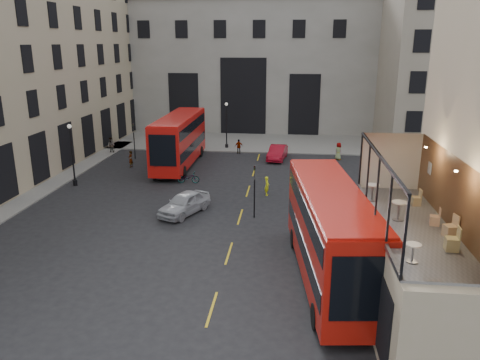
# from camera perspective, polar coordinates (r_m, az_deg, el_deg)

# --- Properties ---
(ground) EXTENTS (140.00, 140.00, 0.00)m
(ground) POSITION_cam_1_polar(r_m,az_deg,el_deg) (22.28, 1.81, -15.74)
(ground) COLOR black
(ground) RESTS_ON ground
(host_frontage) EXTENTS (3.00, 11.00, 4.50)m
(host_frontage) POSITION_cam_1_polar(r_m,az_deg,el_deg) (21.74, 19.54, -10.84)
(host_frontage) COLOR tan
(host_frontage) RESTS_ON ground
(cafe_floor) EXTENTS (3.00, 10.00, 0.10)m
(cafe_floor) POSITION_cam_1_polar(r_m,az_deg,el_deg) (20.82, 20.14, -5.18)
(cafe_floor) COLOR slate
(cafe_floor) RESTS_ON host_frontage
(gateway) EXTENTS (35.00, 10.60, 18.00)m
(gateway) POSITION_cam_1_polar(r_m,az_deg,el_deg) (67.16, 0.86, 14.30)
(gateway) COLOR #9E9A93
(gateway) RESTS_ON ground
(building_right) EXTENTS (16.60, 18.60, 20.00)m
(building_right) POSITION_cam_1_polar(r_m,az_deg,el_deg) (61.68, 24.59, 13.62)
(building_right) COLOR gray
(building_right) RESTS_ON ground
(pavement_far) EXTENTS (40.00, 12.00, 0.12)m
(pavement_far) POSITION_cam_1_polar(r_m,az_deg,el_deg) (58.50, -1.09, 4.77)
(pavement_far) COLOR slate
(pavement_far) RESTS_ON ground
(traffic_light_near) EXTENTS (0.16, 0.20, 3.80)m
(traffic_light_near) POSITION_cam_1_polar(r_m,az_deg,el_deg) (32.32, 1.78, -0.57)
(traffic_light_near) COLOR black
(traffic_light_near) RESTS_ON ground
(traffic_light_far) EXTENTS (0.16, 0.20, 3.80)m
(traffic_light_far) POSITION_cam_1_polar(r_m,az_deg,el_deg) (50.49, -12.82, 5.23)
(traffic_light_far) COLOR black
(traffic_light_far) RESTS_ON ground
(street_lamp_a) EXTENTS (0.36, 0.36, 5.33)m
(street_lamp_a) POSITION_cam_1_polar(r_m,az_deg,el_deg) (42.23, -19.73, 2.49)
(street_lamp_a) COLOR black
(street_lamp_a) RESTS_ON ground
(street_lamp_b) EXTENTS (0.36, 0.36, 5.33)m
(street_lamp_b) POSITION_cam_1_polar(r_m,az_deg,el_deg) (54.17, -1.65, 6.34)
(street_lamp_b) COLOR black
(street_lamp_b) RESTS_ON ground
(bus_near) EXTENTS (4.20, 12.62, 4.94)m
(bus_near) POSITION_cam_1_polar(r_m,az_deg,el_deg) (24.17, 10.89, -5.97)
(bus_near) COLOR red
(bus_near) RESTS_ON ground
(bus_far) EXTENTS (2.99, 12.61, 5.02)m
(bus_far) POSITION_cam_1_polar(r_m,az_deg,el_deg) (46.63, -7.40, 5.10)
(bus_far) COLOR red
(bus_far) RESTS_ON ground
(car_a) EXTENTS (3.56, 4.96, 1.57)m
(car_a) POSITION_cam_1_polar(r_m,az_deg,el_deg) (33.80, -6.79, -2.83)
(car_a) COLOR #A8AAB1
(car_a) RESTS_ON ground
(car_b) EXTENTS (2.17, 4.72, 1.50)m
(car_b) POSITION_cam_1_polar(r_m,az_deg,el_deg) (49.36, 4.59, 3.35)
(car_b) COLOR maroon
(car_b) RESTS_ON ground
(car_c) EXTENTS (4.17, 6.16, 1.66)m
(car_c) POSITION_cam_1_polar(r_m,az_deg,el_deg) (44.05, -9.34, 1.69)
(car_c) COLOR black
(car_c) RESTS_ON ground
(bicycle) EXTENTS (1.95, 0.74, 1.02)m
(bicycle) POSITION_cam_1_polar(r_m,az_deg,el_deg) (41.19, -6.32, 0.31)
(bicycle) COLOR gray
(bicycle) RESTS_ON ground
(cyclist) EXTENTS (0.38, 0.57, 1.56)m
(cyclist) POSITION_cam_1_polar(r_m,az_deg,el_deg) (37.65, 3.31, -0.73)
(cyclist) COLOR yellow
(cyclist) RESTS_ON ground
(pedestrian_a) EXTENTS (1.05, 0.92, 1.82)m
(pedestrian_a) POSITION_cam_1_polar(r_m,az_deg,el_deg) (53.70, -15.41, 4.06)
(pedestrian_a) COLOR gray
(pedestrian_a) RESTS_ON ground
(pedestrian_b) EXTENTS (0.98, 1.21, 1.63)m
(pedestrian_b) POSITION_cam_1_polar(r_m,az_deg,el_deg) (52.22, -6.25, 4.10)
(pedestrian_b) COLOR gray
(pedestrian_b) RESTS_ON ground
(pedestrian_c) EXTENTS (1.01, 0.61, 1.61)m
(pedestrian_c) POSITION_cam_1_polar(r_m,az_deg,el_deg) (51.87, -0.13, 4.11)
(pedestrian_c) COLOR gray
(pedestrian_c) RESTS_ON ground
(pedestrian_d) EXTENTS (0.99, 1.06, 1.82)m
(pedestrian_d) POSITION_cam_1_polar(r_m,az_deg,el_deg) (50.21, 11.91, 3.46)
(pedestrian_d) COLOR gray
(pedestrian_d) RESTS_ON ground
(pedestrian_e) EXTENTS (0.46, 0.64, 1.62)m
(pedestrian_e) POSITION_cam_1_polar(r_m,az_deg,el_deg) (47.40, -13.20, 2.49)
(pedestrian_e) COLOR gray
(pedestrian_e) RESTS_ON ground
(cafe_table_near) EXTENTS (0.54, 0.54, 0.67)m
(cafe_table_near) POSITION_cam_1_polar(r_m,az_deg,el_deg) (17.18, 20.35, -8.02)
(cafe_table_near) COLOR silver
(cafe_table_near) RESTS_ON cafe_floor
(cafe_table_mid) EXTENTS (0.65, 0.65, 0.81)m
(cafe_table_mid) POSITION_cam_1_polar(r_m,az_deg,el_deg) (20.91, 18.82, -3.25)
(cafe_table_mid) COLOR white
(cafe_table_mid) RESTS_ON cafe_floor
(cafe_table_far) EXTENTS (0.63, 0.63, 0.78)m
(cafe_table_far) POSITION_cam_1_polar(r_m,az_deg,el_deg) (23.15, 15.87, -1.15)
(cafe_table_far) COLOR white
(cafe_table_far) RESTS_ON cafe_floor
(cafe_chair_a) EXTENTS (0.48, 0.48, 0.91)m
(cafe_chair_a) POSITION_cam_1_polar(r_m,az_deg,el_deg) (18.72, 24.45, -7.03)
(cafe_chair_a) COLOR #CEBB77
(cafe_chair_a) RESTS_ON cafe_floor
(cafe_chair_b) EXTENTS (0.53, 0.53, 0.89)m
(cafe_chair_b) POSITION_cam_1_polar(r_m,az_deg,el_deg) (19.96, 24.27, -5.60)
(cafe_chair_b) COLOR tan
(cafe_chair_b) RESTS_ON cafe_floor
(cafe_chair_c) EXTENTS (0.43, 0.43, 0.75)m
(cafe_chair_c) POSITION_cam_1_polar(r_m,az_deg,el_deg) (20.97, 22.67, -4.50)
(cafe_chair_c) COLOR #DCA97F
(cafe_chair_c) RESTS_ON cafe_floor
(cafe_chair_d) EXTENTS (0.41, 0.41, 0.77)m
(cafe_chair_d) POSITION_cam_1_polar(r_m,az_deg,el_deg) (23.15, 20.69, -2.35)
(cafe_chair_d) COLOR tan
(cafe_chair_d) RESTS_ON cafe_floor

